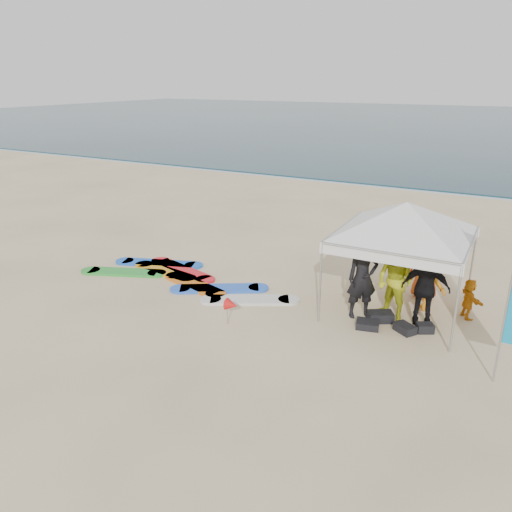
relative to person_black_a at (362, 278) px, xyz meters
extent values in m
plane|color=beige|center=(-2.28, -3.00, -0.98)|extent=(120.00, 120.00, 0.00)
cube|color=#0C2633|center=(-2.28, 57.00, -0.94)|extent=(160.00, 84.00, 0.08)
cube|color=silver|center=(-2.28, 15.20, -0.97)|extent=(160.00, 1.20, 0.01)
imported|color=black|center=(0.00, 0.00, 0.00)|extent=(0.85, 0.80, 1.95)
imported|color=#B2B81A|center=(0.68, 0.25, -0.05)|extent=(1.12, 1.03, 1.86)
imported|color=orange|center=(1.23, 1.12, -0.16)|extent=(1.21, 1.00, 1.63)
imported|color=black|center=(1.37, 0.27, -0.09)|extent=(1.08, 0.55, 1.78)
imported|color=#C34111|center=(1.10, 1.85, -0.14)|extent=(0.85, 0.58, 1.68)
imported|color=orange|center=(2.23, 1.11, -0.49)|extent=(0.71, 0.91, 0.96)
cylinder|color=#A5A5A8|center=(-0.75, 2.15, -0.02)|extent=(0.05, 0.05, 1.92)
cylinder|color=#A5A5A8|center=(2.12, 2.15, -0.02)|extent=(0.05, 0.05, 1.92)
cylinder|color=#A5A5A8|center=(-0.75, -0.72, -0.02)|extent=(0.05, 0.05, 1.92)
cylinder|color=#A5A5A8|center=(2.12, -0.72, -0.02)|extent=(0.05, 0.05, 1.92)
cube|color=silver|center=(0.68, -0.72, 0.82)|extent=(2.97, 0.02, 0.24)
cube|color=silver|center=(0.68, 2.15, 0.82)|extent=(2.97, 0.02, 0.24)
cube|color=silver|center=(-0.75, 0.71, 0.82)|extent=(0.02, 2.97, 0.24)
cube|color=silver|center=(2.12, 0.71, 0.82)|extent=(0.02, 2.97, 0.24)
pyramid|color=silver|center=(0.68, 0.71, 1.70)|extent=(4.06, 4.06, 0.77)
cylinder|color=#A5A5A8|center=(2.99, -1.45, 0.84)|extent=(0.04, 0.04, 3.64)
cylinder|color=#A5A5A8|center=(-2.54, -1.80, -0.68)|extent=(0.02, 0.02, 0.60)
cone|color=red|center=(-2.42, -1.80, -0.48)|extent=(0.28, 0.28, 0.28)
cube|color=black|center=(0.50, -0.02, -0.87)|extent=(0.66, 0.59, 0.22)
cube|color=black|center=(1.12, -0.30, -0.89)|extent=(0.55, 0.51, 0.18)
cube|color=black|center=(0.33, -0.48, -0.90)|extent=(0.58, 0.50, 0.16)
cube|color=black|center=(1.50, -0.08, -0.88)|extent=(0.44, 0.40, 0.20)
cube|color=orange|center=(-5.79, 0.05, -0.94)|extent=(1.85, 0.84, 0.07)
cube|color=red|center=(-5.43, 0.38, -0.94)|extent=(2.19, 1.12, 0.07)
cube|color=green|center=(-6.80, -0.56, -0.94)|extent=(2.03, 1.23, 0.07)
cube|color=#D46511|center=(-4.47, -0.36, -0.94)|extent=(1.84, 1.03, 0.07)
cube|color=blue|center=(-3.74, -0.26, -0.94)|extent=(2.06, 1.51, 0.07)
cube|color=blue|center=(-6.36, 0.49, -0.94)|extent=(2.23, 1.21, 0.07)
cube|color=silver|center=(-2.68, -0.51, -0.94)|extent=(1.99, 1.39, 0.07)
camera|label=1|loc=(2.85, -10.49, 4.33)|focal=35.00mm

